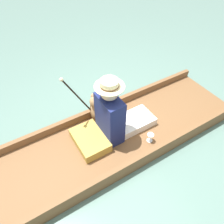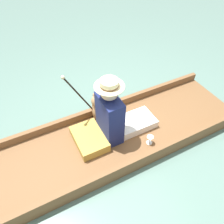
# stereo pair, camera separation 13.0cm
# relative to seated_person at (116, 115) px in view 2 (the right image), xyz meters

# --- Properties ---
(ground_plane) EXTENTS (16.00, 16.00, 0.00)m
(ground_plane) POSITION_rel_seated_person_xyz_m (0.04, 0.00, -0.43)
(ground_plane) COLOR slate
(punt_boat) EXTENTS (1.01, 3.40, 0.22)m
(punt_boat) POSITION_rel_seated_person_xyz_m (0.04, 0.00, -0.37)
(punt_boat) COLOR brown
(punt_boat) RESTS_ON ground_plane
(seat_cushion) EXTENTS (0.50, 0.35, 0.12)m
(seat_cushion) POSITION_rel_seated_person_xyz_m (-0.02, -0.36, -0.27)
(seat_cushion) COLOR #B7933D
(seat_cushion) RESTS_ON punt_boat
(seated_person) EXTENTS (0.37, 0.79, 0.88)m
(seated_person) POSITION_rel_seated_person_xyz_m (0.00, 0.00, 0.00)
(seated_person) COLOR white
(seated_person) RESTS_ON punt_boat
(teddy_bear) EXTENTS (0.30, 0.17, 0.42)m
(teddy_bear) POSITION_rel_seated_person_xyz_m (-0.34, -0.10, -0.13)
(teddy_bear) COLOR #9E754C
(teddy_bear) RESTS_ON punt_boat
(wine_glass) EXTENTS (0.08, 0.08, 0.12)m
(wine_glass) POSITION_rel_seated_person_xyz_m (0.33, 0.30, -0.24)
(wine_glass) COLOR silver
(wine_glass) RESTS_ON punt_boat
(walking_cane) EXTENTS (0.04, 0.43, 0.83)m
(walking_cane) POSITION_rel_seated_person_xyz_m (-0.37, -0.31, 0.15)
(walking_cane) COLOR black
(walking_cane) RESTS_ON punt_boat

